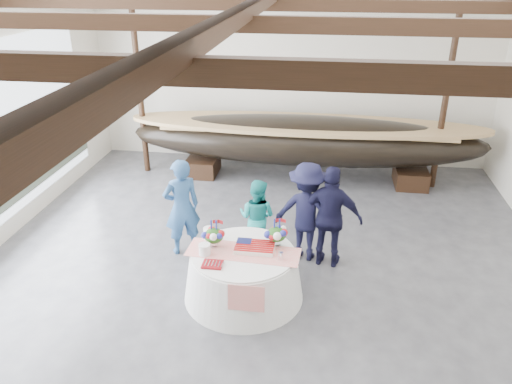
# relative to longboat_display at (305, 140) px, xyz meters

# --- Properties ---
(floor) EXTENTS (10.00, 12.00, 0.01)m
(floor) POSITION_rel_longboat_display_xyz_m (-0.47, -4.70, -1.01)
(floor) COLOR #3D3D42
(floor) RESTS_ON ground
(wall_back) EXTENTS (10.00, 0.02, 4.50)m
(wall_back) POSITION_rel_longboat_display_xyz_m (-0.47, 1.30, 1.24)
(wall_back) COLOR silver
(wall_back) RESTS_ON ground
(pavilion_structure) EXTENTS (9.80, 11.76, 4.50)m
(pavilion_structure) POSITION_rel_longboat_display_xyz_m (-0.47, -3.89, 3.00)
(pavilion_structure) COLOR black
(pavilion_structure) RESTS_ON ground
(longboat_display) EXTENTS (8.40, 1.68, 1.58)m
(longboat_display) POSITION_rel_longboat_display_xyz_m (0.00, 0.00, 0.00)
(longboat_display) COLOR black
(longboat_display) RESTS_ON ground
(banquet_table) EXTENTS (1.88, 1.88, 0.81)m
(banquet_table) POSITION_rel_longboat_display_xyz_m (-0.70, -4.81, -0.60)
(banquet_table) COLOR white
(banquet_table) RESTS_ON ground
(tabletop_items) EXTENTS (1.77, 0.96, 0.40)m
(tabletop_items) POSITION_rel_longboat_display_xyz_m (-0.74, -4.68, -0.05)
(tabletop_items) COLOR red
(tabletop_items) RESTS_ON banquet_table
(guest_woman_blue) EXTENTS (0.79, 0.72, 1.80)m
(guest_woman_blue) POSITION_rel_longboat_display_xyz_m (-1.99, -3.63, -0.10)
(guest_woman_blue) COLOR navy
(guest_woman_blue) RESTS_ON ground
(guest_woman_teal) EXTENTS (0.82, 0.71, 1.43)m
(guest_woman_teal) POSITION_rel_longboat_display_xyz_m (-0.67, -3.47, -0.29)
(guest_woman_teal) COLOR teal
(guest_woman_teal) RESTS_ON ground
(guest_man_left) EXTENTS (1.27, 0.88, 1.80)m
(guest_man_left) POSITION_rel_longboat_display_xyz_m (0.21, -3.50, -0.10)
(guest_man_left) COLOR black
(guest_man_left) RESTS_ON ground
(guest_man_right) EXTENTS (1.14, 0.63, 1.83)m
(guest_man_right) POSITION_rel_longboat_display_xyz_m (0.62, -3.69, -0.09)
(guest_man_right) COLOR black
(guest_man_right) RESTS_ON ground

